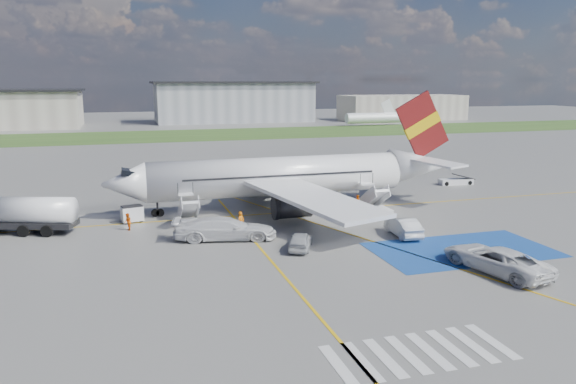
# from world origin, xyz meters

# --- Properties ---
(ground) EXTENTS (400.00, 400.00, 0.00)m
(ground) POSITION_xyz_m (0.00, 0.00, 0.00)
(ground) COLOR #60605E
(ground) RESTS_ON ground
(grass_strip) EXTENTS (400.00, 30.00, 0.01)m
(grass_strip) POSITION_xyz_m (0.00, 95.00, 0.01)
(grass_strip) COLOR #2D4C1E
(grass_strip) RESTS_ON ground
(taxiway_line_main) EXTENTS (120.00, 0.20, 0.01)m
(taxiway_line_main) POSITION_xyz_m (0.00, 12.00, 0.01)
(taxiway_line_main) COLOR gold
(taxiway_line_main) RESTS_ON ground
(taxiway_line_cross) EXTENTS (0.20, 60.00, 0.01)m
(taxiway_line_cross) POSITION_xyz_m (-5.00, -10.00, 0.01)
(taxiway_line_cross) COLOR gold
(taxiway_line_cross) RESTS_ON ground
(taxiway_line_diag) EXTENTS (20.71, 56.45, 0.01)m
(taxiway_line_diag) POSITION_xyz_m (0.00, 12.00, 0.01)
(taxiway_line_diag) COLOR gold
(taxiway_line_diag) RESTS_ON ground
(staging_box) EXTENTS (14.00, 8.00, 0.01)m
(staging_box) POSITION_xyz_m (10.00, -4.00, 0.01)
(staging_box) COLOR navy
(staging_box) RESTS_ON ground
(crosswalk) EXTENTS (9.00, 4.00, 0.01)m
(crosswalk) POSITION_xyz_m (-1.80, -18.00, 0.01)
(crosswalk) COLOR silver
(crosswalk) RESTS_ON ground
(terminal_centre) EXTENTS (48.00, 18.00, 12.00)m
(terminal_centre) POSITION_xyz_m (20.00, 135.00, 6.00)
(terminal_centre) COLOR gray
(terminal_centre) RESTS_ON ground
(terminal_east) EXTENTS (40.00, 16.00, 8.00)m
(terminal_east) POSITION_xyz_m (75.00, 128.00, 4.00)
(terminal_east) COLOR #A1998A
(terminal_east) RESTS_ON ground
(airliner) EXTENTS (36.81, 32.95, 11.92)m
(airliner) POSITION_xyz_m (1.51, 14.00, 3.39)
(airliner) COLOR white
(airliner) RESTS_ON ground
(airstairs_fwd) EXTENTS (1.90, 5.20, 3.60)m
(airstairs_fwd) POSITION_xyz_m (-9.50, 8.70, 0.62)
(airstairs_fwd) COLOR white
(airstairs_fwd) RESTS_ON ground
(airstairs_aft) EXTENTS (1.90, 5.20, 3.60)m
(airstairs_aft) POSITION_xyz_m (9.00, 8.70, 0.62)
(airstairs_aft) COLOR white
(airstairs_aft) RESTS_ON ground
(fuel_tanker) EXTENTS (9.62, 5.38, 3.19)m
(fuel_tanker) POSITION_xyz_m (-23.64, 11.31, 1.34)
(fuel_tanker) COLOR black
(fuel_tanker) RESTS_ON ground
(gpu_cart) EXTENTS (2.12, 1.61, 1.59)m
(gpu_cart) POSITION_xyz_m (-14.42, 12.43, 0.72)
(gpu_cart) COLOR white
(gpu_cart) RESTS_ON ground
(belt_loader) EXTENTS (4.68, 2.01, 1.37)m
(belt_loader) POSITION_xyz_m (25.45, 20.47, 0.34)
(belt_loader) COLOR white
(belt_loader) RESTS_ON ground
(car_silver_a) EXTENTS (3.16, 4.36, 1.38)m
(car_silver_a) POSITION_xyz_m (-2.03, -0.14, 0.69)
(car_silver_a) COLOR #AEB1B5
(car_silver_a) RESTS_ON ground
(car_silver_b) EXTENTS (2.15, 5.02, 1.61)m
(car_silver_b) POSITION_xyz_m (7.52, 0.98, 0.80)
(car_silver_b) COLOR #ADB0B5
(car_silver_b) RESTS_ON ground
(van_white_a) EXTENTS (4.14, 6.68, 2.33)m
(van_white_a) POSITION_xyz_m (9.31, -8.95, 1.17)
(van_white_a) COLOR silver
(van_white_a) RESTS_ON ground
(van_white_b) EXTENTS (6.71, 3.82, 2.47)m
(van_white_b) POSITION_xyz_m (-7.19, 4.27, 1.24)
(van_white_b) COLOR silver
(van_white_b) RESTS_ON ground
(crew_fwd) EXTENTS (0.86, 0.81, 1.97)m
(crew_fwd) POSITION_xyz_m (-5.54, 5.61, 0.99)
(crew_fwd) COLOR orange
(crew_fwd) RESTS_ON ground
(crew_nose) EXTENTS (0.69, 0.83, 1.54)m
(crew_nose) POSITION_xyz_m (-14.87, 9.54, 0.77)
(crew_nose) COLOR #F1600C
(crew_nose) RESTS_ON ground
(crew_aft) EXTENTS (0.49, 1.05, 1.75)m
(crew_aft) POSITION_xyz_m (7.38, 10.21, 0.88)
(crew_aft) COLOR orange
(crew_aft) RESTS_ON ground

